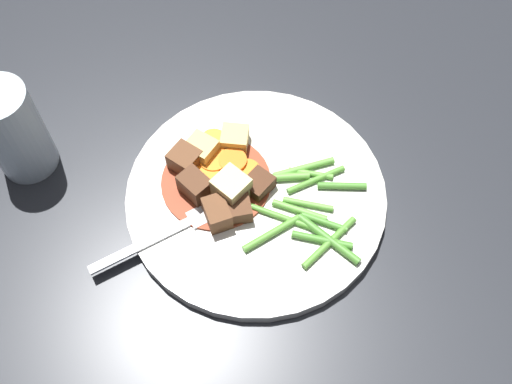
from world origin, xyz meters
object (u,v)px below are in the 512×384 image
Objects in this scene: meat_chunk_2 at (217,213)px; meat_chunk_3 at (185,160)px; carrot_slice_1 at (214,161)px; carrot_slice_3 at (214,142)px; potato_chunk_0 at (201,150)px; water_glass at (13,131)px; carrot_slice_2 at (233,163)px; fork at (172,230)px; dinner_plate at (256,195)px; potato_chunk_2 at (235,139)px; meat_chunk_1 at (195,186)px; meat_chunk_4 at (258,184)px; carrot_slice_0 at (205,181)px; potato_chunk_1 at (231,189)px; carrot_slice_4 at (247,172)px; meat_chunk_0 at (236,209)px.

meat_chunk_2 is 0.08m from meat_chunk_3.
carrot_slice_1 is 1.17× the size of carrot_slice_3.
water_glass is (0.18, 0.09, 0.03)m from potato_chunk_0.
fork is (0.02, 0.10, -0.01)m from carrot_slice_2.
potato_chunk_2 is at bearing -40.76° from dinner_plate.
meat_chunk_4 is at bearing -146.90° from meat_chunk_1.
meat_chunk_1 is 0.21m from water_glass.
carrot_slice_0 is 1.04× the size of potato_chunk_1.
meat_chunk_4 is at bearing 151.77° from carrot_slice_4.
meat_chunk_1 reaches higher than carrot_slice_2.
dinner_plate is 0.04m from potato_chunk_1.
carrot_slice_1 is (0.06, -0.01, 0.01)m from dinner_plate.
carrot_slice_3 is 0.25× the size of water_glass.
meat_chunk_2 reaches higher than fork.
meat_chunk_0 is at bearing 140.72° from carrot_slice_1.
carrot_slice_2 is (-0.02, -0.01, 0.00)m from carrot_slice_1.
meat_chunk_1 is (-0.02, 0.07, 0.01)m from carrot_slice_3.
carrot_slice_3 is (0.02, -0.05, -0.00)m from carrot_slice_0.
carrot_slice_0 is 0.02m from meat_chunk_1.
carrot_slice_3 is at bearing -70.15° from carrot_slice_0.
carrot_slice_3 is 0.07m from meat_chunk_1.
carrot_slice_4 is at bearing 138.04° from potato_chunk_2.
carrot_slice_2 is at bearing 155.86° from carrot_slice_3.
potato_chunk_1 is at bearing 88.42° from carrot_slice_4.
meat_chunk_0 is 0.94× the size of meat_chunk_2.
potato_chunk_1 is at bearing -89.56° from meat_chunk_2.
carrot_slice_0 is 0.21m from water_glass.
potato_chunk_0 is 0.02m from meat_chunk_3.
potato_chunk_2 is 0.95× the size of meat_chunk_0.
potato_chunk_0 reaches higher than fork.
meat_chunk_3 reaches higher than carrot_slice_0.
potato_chunk_0 is 0.95× the size of meat_chunk_1.
carrot_slice_0 is 1.18× the size of potato_chunk_2.
potato_chunk_1 is 0.03m from meat_chunk_4.
carrot_slice_0 is at bearing 125.95° from potato_chunk_0.
carrot_slice_1 is at bearing 8.30° from carrot_slice_4.
carrot_slice_4 is at bearing -91.58° from potato_chunk_1.
dinner_plate is at bearing -139.22° from potato_chunk_1.
potato_chunk_0 is at bearing -47.47° from meat_chunk_2.
meat_chunk_2 is at bearing 69.21° from meat_chunk_4.
carrot_slice_3 is (0.07, -0.03, 0.01)m from dinner_plate.
meat_chunk_0 is (0.01, 0.03, 0.02)m from dinner_plate.
carrot_slice_4 is (-0.04, -0.03, -0.00)m from carrot_slice_0.
carrot_slice_4 is 0.04m from potato_chunk_1.
carrot_slice_2 is (0.04, -0.02, 0.01)m from dinner_plate.
meat_chunk_1 reaches higher than carrot_slice_1.
dinner_plate is at bearing -150.50° from meat_chunk_1.
meat_chunk_2 is 0.29× the size of water_glass.
water_glass is (0.20, 0.06, 0.04)m from carrot_slice_0.
potato_chunk_0 reaches higher than potato_chunk_2.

